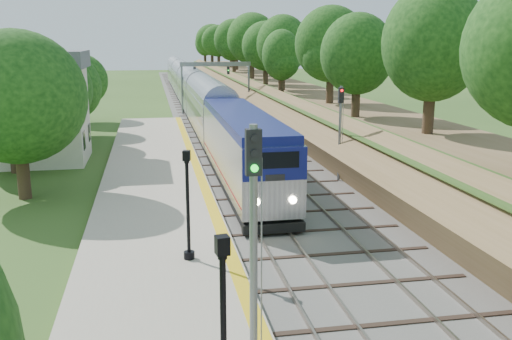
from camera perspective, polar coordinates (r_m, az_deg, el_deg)
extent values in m
cube|color=#4C4944|center=(74.07, -4.83, 6.11)|extent=(9.50, 170.00, 0.12)
cube|color=gray|center=(73.84, -6.94, 6.15)|extent=(0.08, 170.00, 0.16)
cube|color=gray|center=(73.94, -5.82, 6.19)|extent=(0.08, 170.00, 0.16)
cube|color=gray|center=(74.19, -3.84, 6.25)|extent=(0.08, 170.00, 0.16)
cube|color=gray|center=(74.37, -2.73, 6.28)|extent=(0.08, 170.00, 0.16)
cube|color=#ACA08B|center=(30.44, -9.99, -3.68)|extent=(6.40, 68.00, 0.38)
cube|color=gold|center=(30.52, -4.64, -3.09)|extent=(0.55, 68.00, 0.01)
cube|color=brown|center=(75.44, 2.41, 7.37)|extent=(9.00, 170.00, 3.00)
cube|color=brown|center=(74.69, -0.53, 7.17)|extent=(4.47, 170.00, 4.54)
cylinder|color=#332316|center=(28.12, 22.55, 2.78)|extent=(0.60, 0.60, 2.62)
sphere|color=#10350E|center=(27.77, 23.19, 10.03)|extent=(5.70, 5.70, 5.70)
cylinder|color=#332316|center=(74.90, 1.29, 9.49)|extent=(0.60, 0.60, 2.62)
sphere|color=#10350E|center=(74.78, 1.31, 12.22)|extent=(5.70, 5.70, 5.70)
cylinder|color=#332316|center=(124.22, -3.49, 10.83)|extent=(0.60, 0.60, 2.62)
sphere|color=#10350E|center=(124.14, -3.52, 12.47)|extent=(5.70, 5.70, 5.70)
cube|color=white|center=(44.40, -21.86, 5.03)|extent=(8.00, 6.00, 6.80)
cube|color=#56585E|center=(44.10, -22.30, 10.18)|extent=(8.60, 6.60, 1.20)
cube|color=black|center=(42.25, -16.81, 2.85)|extent=(0.05, 1.10, 1.30)
cube|color=black|center=(45.78, -16.34, 3.62)|extent=(0.05, 1.10, 1.30)
cube|color=black|center=(41.88, -17.05, 6.63)|extent=(0.05, 1.10, 1.30)
cube|color=black|center=(45.44, -16.56, 7.11)|extent=(0.05, 1.10, 1.30)
cylinder|color=slate|center=(68.54, -7.39, 8.06)|extent=(0.24, 0.24, 6.20)
cylinder|color=slate|center=(69.44, -0.72, 8.22)|extent=(0.24, 0.24, 6.20)
cube|color=slate|center=(68.70, -4.07, 10.52)|extent=(8.40, 0.25, 0.50)
cube|color=black|center=(68.34, -6.16, 9.84)|extent=(0.30, 0.20, 0.90)
cube|color=black|center=(68.77, -2.79, 9.92)|extent=(0.30, 0.20, 0.90)
cylinder|color=#332316|center=(40.49, -19.90, 1.38)|extent=(0.60, 0.60, 2.45)
sphere|color=#10350E|center=(40.00, -20.26, 6.05)|extent=(5.32, 5.32, 5.32)
cylinder|color=#332316|center=(56.12, -17.36, 4.59)|extent=(0.60, 0.60, 2.45)
sphere|color=#10350E|center=(55.77, -17.59, 7.97)|extent=(5.32, 5.32, 5.32)
cube|color=black|center=(34.01, -1.30, -1.05)|extent=(2.69, 16.86, 0.59)
cube|color=#B7BAC1|center=(33.59, -1.32, 2.18)|extent=(2.93, 17.56, 3.32)
cube|color=navy|center=(33.29, -1.34, 5.35)|extent=(2.81, 16.86, 0.43)
cube|color=navy|center=(24.92, 1.91, 0.56)|extent=(2.90, 0.10, 1.46)
cube|color=black|center=(24.84, 1.93, 0.98)|extent=(2.15, 0.06, 0.73)
cube|color=maroon|center=(33.82, -1.31, 0.31)|extent=(2.95, 17.21, 0.10)
cube|color=#B7BAC1|center=(52.40, -4.68, 5.64)|extent=(2.93, 19.51, 3.81)
cube|color=#B7BAC1|center=(72.33, -6.34, 7.60)|extent=(2.93, 19.51, 3.81)
cube|color=#B7BAC1|center=(92.33, -7.29, 8.72)|extent=(2.93, 19.51, 3.81)
cube|color=#B7BAC1|center=(112.38, -7.90, 9.43)|extent=(2.93, 19.51, 3.81)
cylinder|color=black|center=(12.84, -3.26, -16.51)|extent=(0.14, 0.14, 3.89)
cube|color=black|center=(11.94, -3.39, -7.51)|extent=(0.32, 0.32, 0.40)
cube|color=silver|center=(11.94, -3.39, -7.51)|extent=(0.23, 0.23, 0.30)
cylinder|color=black|center=(22.75, -6.70, -8.45)|extent=(0.43, 0.43, 0.29)
cylinder|color=black|center=(22.13, -6.82, -3.87)|extent=(0.14, 0.14, 3.79)
cube|color=black|center=(21.63, -6.97, 1.44)|extent=(0.33, 0.33, 0.39)
cube|color=silver|center=(21.63, -6.97, 1.44)|extent=(0.24, 0.24, 0.29)
cylinder|color=slate|center=(14.19, -0.25, -8.43)|extent=(0.20, 0.20, 6.47)
cube|color=black|center=(13.47, -0.26, 1.79)|extent=(0.38, 0.25, 1.12)
cylinder|color=#0CE526|center=(13.33, -0.15, 1.67)|extent=(0.18, 0.07, 0.18)
cylinder|color=slate|center=(35.69, 8.38, 3.58)|extent=(0.17, 0.17, 5.91)
cube|color=black|center=(35.39, 8.50, 7.39)|extent=(0.32, 0.21, 0.95)
cylinder|color=#FF0C0C|center=(35.27, 8.57, 7.37)|extent=(0.15, 0.06, 0.15)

